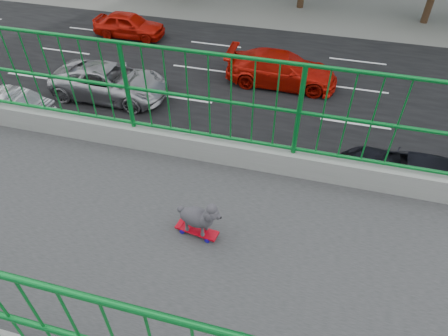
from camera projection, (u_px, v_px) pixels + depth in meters
road at (181, 99)px, 19.01m from camera, size 18.00×90.00×0.02m
skateboard at (197, 231)px, 4.11m from camera, size 0.20×0.46×0.06m
poodle at (198, 216)px, 3.95m from camera, size 0.25×0.48×0.40m
car_1 at (1, 108)px, 17.08m from camera, size 1.56×4.49×1.48m
car_2 at (110, 82)px, 18.70m from camera, size 2.52×5.47×1.52m
car_3 at (282, 69)px, 19.54m from camera, size 2.20×5.41×1.57m
car_4 at (129, 25)px, 23.72m from camera, size 1.69×4.19×1.43m
car_5 at (297, 226)px, 12.32m from camera, size 1.50×4.29×1.42m
car_6 at (409, 177)px, 13.94m from camera, size 2.38×5.17×1.44m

